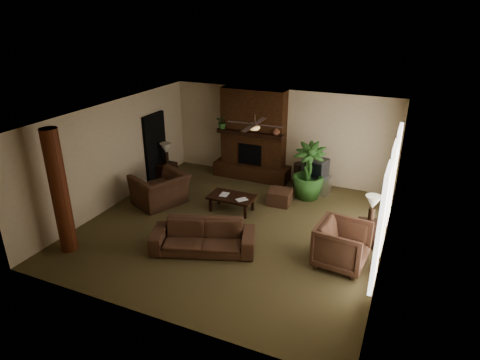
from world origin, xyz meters
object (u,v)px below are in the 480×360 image
at_px(armchair_left, 160,184).
at_px(floor_plant, 308,183).
at_px(log_column, 60,192).
at_px(sofa, 203,232).
at_px(side_table_left, 167,172).
at_px(side_table_right, 369,233).
at_px(lamp_left, 166,149).
at_px(ottoman, 280,197).
at_px(tv_stand, 316,184).
at_px(armchair_right, 342,243).
at_px(lamp_right, 373,204).
at_px(coffee_table, 232,198).
at_px(floor_vase, 299,172).

relative_size(armchair_left, floor_plant, 0.83).
relative_size(log_column, sofa, 1.24).
bearing_deg(side_table_left, log_column, -87.33).
distance_m(log_column, side_table_right, 6.85).
xyz_separation_m(armchair_left, side_table_right, (5.52, 0.14, -0.30)).
relative_size(armchair_left, lamp_left, 2.04).
distance_m(ottoman, tv_stand, 1.38).
bearing_deg(armchair_left, side_table_left, -128.88).
relative_size(sofa, lamp_left, 3.49).
distance_m(armchair_right, side_table_left, 6.39).
xyz_separation_m(log_column, side_table_right, (6.10, 2.92, -1.12)).
bearing_deg(sofa, lamp_left, 113.81).
distance_m(armchair_left, lamp_right, 5.54).
bearing_deg(coffee_table, ottoman, 41.56).
distance_m(side_table_left, side_table_right, 6.45).
bearing_deg(coffee_table, armchair_right, -23.24).
xyz_separation_m(sofa, ottoman, (0.80, 2.91, -0.24)).
xyz_separation_m(armchair_right, side_table_left, (-5.89, 2.46, -0.25)).
distance_m(armchair_left, coffee_table, 2.02).
distance_m(armchair_left, side_table_right, 5.53).
relative_size(armchair_right, side_table_left, 1.90).
height_order(sofa, armchair_left, armchair_left).
xyz_separation_m(floor_plant, side_table_right, (1.94, -1.89, -0.17)).
bearing_deg(side_table_left, sofa, -46.31).
height_order(coffee_table, tv_stand, tv_stand).
xyz_separation_m(sofa, lamp_left, (-2.97, 3.14, 0.56)).
bearing_deg(side_table_left, ottoman, -3.00).
bearing_deg(sofa, armchair_right, -6.99).
height_order(tv_stand, lamp_left, lamp_left).
distance_m(lamp_left, lamp_right, 6.45).
bearing_deg(lamp_right, side_table_left, 167.86).
bearing_deg(floor_plant, lamp_right, -43.87).
relative_size(tv_stand, side_table_right, 1.55).
xyz_separation_m(log_column, tv_stand, (4.29, 5.27, -1.15)).
height_order(sofa, coffee_table, sofa).
xyz_separation_m(log_column, sofa, (2.77, 1.18, -0.96)).
height_order(armchair_right, floor_vase, armchair_right).
relative_size(armchair_left, armchair_right, 1.27).
bearing_deg(side_table_right, lamp_right, 90.00).
bearing_deg(lamp_right, armchair_right, -110.50).
relative_size(tv_stand, floor_plant, 0.53).
relative_size(log_column, floor_vase, 3.64).
bearing_deg(lamp_left, sofa, -46.58).
height_order(ottoman, lamp_right, lamp_right).
bearing_deg(ottoman, side_table_right, -24.96).
distance_m(armchair_left, ottoman, 3.29).
height_order(armchair_right, coffee_table, armchair_right).
height_order(log_column, sofa, log_column).
bearing_deg(lamp_left, coffee_table, -22.57).
xyz_separation_m(side_table_left, lamp_right, (6.30, -1.36, 0.73)).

